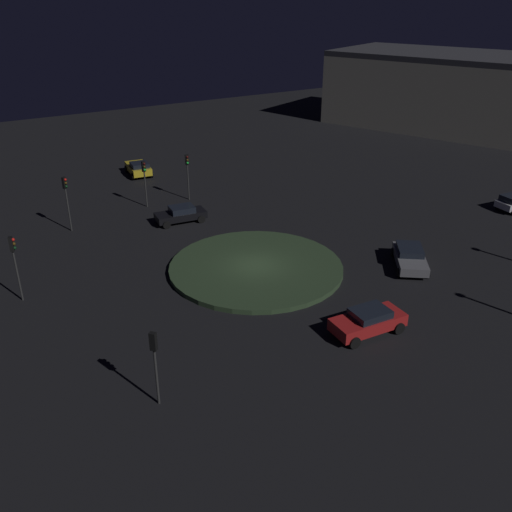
{
  "coord_description": "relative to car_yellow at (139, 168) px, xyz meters",
  "views": [
    {
      "loc": [
        17.8,
        29.21,
        17.57
      ],
      "look_at": [
        0.0,
        0.0,
        1.03
      ],
      "focal_mm": 39.29,
      "sensor_mm": 36.0,
      "label": 1
    }
  ],
  "objects": [
    {
      "name": "car_yellow",
      "position": [
        0.0,
        0.0,
        0.0
      ],
      "size": [
        2.51,
        4.16,
        1.48
      ],
      "rotation": [
        0.0,
        0.0,
        -1.69
      ],
      "color": "gold",
      "rests_on": "ground_plane"
    },
    {
      "name": "traffic_light_southeast",
      "position": [
        9.78,
        11.0,
        2.37
      ],
      "size": [
        0.37,
        0.4,
        4.44
      ],
      "rotation": [
        0.0,
        0.0,
        2.16
      ],
      "color": "#2D2D2D",
      "rests_on": "ground_plane"
    },
    {
      "name": "ground_plane",
      "position": [
        0.77,
        24.39,
        -0.78
      ],
      "size": [
        116.79,
        116.79,
        0.0
      ],
      "primitive_type": "plane",
      "color": "black"
    },
    {
      "name": "roundabout_island",
      "position": [
        0.77,
        24.39,
        -0.62
      ],
      "size": [
        11.9,
        11.9,
        0.33
      ],
      "primitive_type": "cylinder",
      "color": "#2D4228",
      "rests_on": "ground_plane"
    },
    {
      "name": "traffic_light_east",
      "position": [
        15.27,
        20.42,
        2.26
      ],
      "size": [
        0.39,
        0.35,
        4.27
      ],
      "rotation": [
        0.0,
        0.0,
        2.87
      ],
      "color": "#2D2D2D",
      "rests_on": "ground_plane"
    },
    {
      "name": "traffic_light_south",
      "position": [
        -1.29,
        9.28,
        2.19
      ],
      "size": [
        0.33,
        0.37,
        4.18
      ],
      "rotation": [
        0.0,
        0.0,
        1.43
      ],
      "color": "#2D2D2D",
      "rests_on": "ground_plane"
    },
    {
      "name": "car_grey",
      "position": [
        -8.6,
        29.47,
        -0.08
      ],
      "size": [
        4.18,
        4.68,
        1.3
      ],
      "rotation": [
        0.0,
        0.0,
        0.93
      ],
      "color": "slate",
      "rests_on": "ground_plane"
    },
    {
      "name": "traffic_light_northeast",
      "position": [
        11.74,
        33.7,
        2.01
      ],
      "size": [
        0.39,
        0.38,
        3.92
      ],
      "rotation": [
        0.0,
        0.0,
        -2.44
      ],
      "color": "#2D2D2D",
      "rests_on": "ground_plane"
    },
    {
      "name": "car_black",
      "position": [
        1.56,
        13.84,
        -0.08
      ],
      "size": [
        4.26,
        2.32,
        1.34
      ],
      "rotation": [
        0.0,
        0.0,
        3.03
      ],
      "color": "black",
      "rests_on": "ground_plane"
    },
    {
      "name": "car_red",
      "position": [
        -0.52,
        34.27,
        0.0
      ],
      "size": [
        4.35,
        2.24,
        1.46
      ],
      "rotation": [
        0.0,
        0.0,
        -0.07
      ],
      "color": "red",
      "rests_on": "ground_plane"
    },
    {
      "name": "store_building",
      "position": [
        -43.99,
        0.73,
        4.05
      ],
      "size": [
        25.58,
        33.55,
        9.66
      ],
      "rotation": [
        0.0,
        0.0,
        5.09
      ],
      "color": "#ADA893",
      "rests_on": "ground_plane"
    },
    {
      "name": "traffic_light_south_near",
      "position": [
        2.66,
        9.04,
        2.15
      ],
      "size": [
        0.32,
        0.37,
        4.11
      ],
      "rotation": [
        0.0,
        0.0,
        1.69
      ],
      "color": "#2D2D2D",
      "rests_on": "ground_plane"
    }
  ]
}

